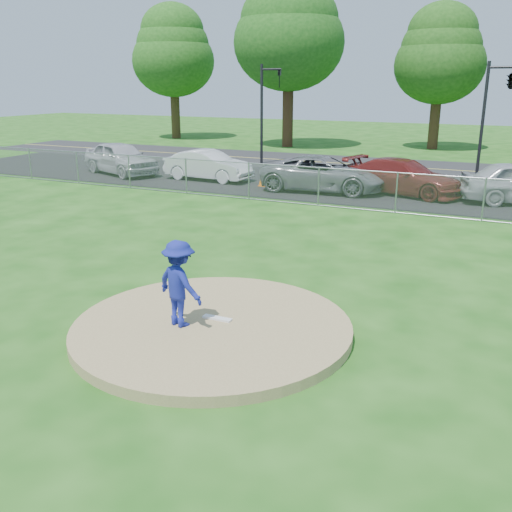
{
  "coord_description": "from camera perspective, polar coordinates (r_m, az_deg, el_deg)",
  "views": [
    {
      "loc": [
        5.07,
        -8.84,
        4.69
      ],
      "look_at": [
        0.0,
        2.0,
        1.0
      ],
      "focal_mm": 40.0,
      "sensor_mm": 36.0,
      "label": 1
    }
  ],
  "objects": [
    {
      "name": "ground",
      "position": [
        20.07,
        9.74,
        3.37
      ],
      "size": [
        120.0,
        120.0,
        0.0
      ],
      "primitive_type": "plane",
      "color": "#184C10",
      "rests_on": "ground"
    },
    {
      "name": "traffic_cone",
      "position": [
        26.62,
        0.69,
        7.85
      ],
      "size": [
        0.4,
        0.4,
        0.77
      ],
      "primitive_type": "cone",
      "color": "orange",
      "rests_on": "parking_lot"
    },
    {
      "name": "pitchers_mound",
      "position": [
        11.18,
        -4.38,
        -7.16
      ],
      "size": [
        5.4,
        5.4,
        0.2
      ],
      "primitive_type": "cylinder",
      "color": "#978052",
      "rests_on": "ground"
    },
    {
      "name": "parking_lot",
      "position": [
        26.26,
        13.62,
        6.38
      ],
      "size": [
        50.0,
        8.0,
        0.01
      ],
      "primitive_type": "cube",
      "color": "black",
      "rests_on": "ground"
    },
    {
      "name": "street",
      "position": [
        33.56,
        16.31,
        8.42
      ],
      "size": [
        60.0,
        7.0,
        0.01
      ],
      "primitive_type": "cube",
      "color": "black",
      "rests_on": "ground"
    },
    {
      "name": "parked_car_gray",
      "position": [
        25.51,
        6.75,
        8.17
      ],
      "size": [
        5.64,
        2.92,
        1.52
      ],
      "primitive_type": "imported",
      "rotation": [
        0.0,
        0.0,
        1.65
      ],
      "color": "slate",
      "rests_on": "parking_lot"
    },
    {
      "name": "parked_car_white",
      "position": [
        28.31,
        -4.82,
        9.04
      ],
      "size": [
        4.46,
        1.75,
        1.45
      ],
      "primitive_type": "imported",
      "rotation": [
        0.0,
        0.0,
        1.52
      ],
      "color": "white",
      "rests_on": "parking_lot"
    },
    {
      "name": "tree_left",
      "position": [
        43.11,
        3.33,
        21.83
      ],
      "size": [
        7.84,
        7.84,
        12.53
      ],
      "color": "#351F13",
      "rests_on": "ground"
    },
    {
      "name": "pitcher",
      "position": [
        10.82,
        -7.67,
        -2.75
      ],
      "size": [
        1.22,
        0.92,
        1.67
      ],
      "primitive_type": "imported",
      "rotation": [
        0.0,
        0.0,
        2.84
      ],
      "color": "navy",
      "rests_on": "pitchers_mound"
    },
    {
      "name": "chain_link_fence",
      "position": [
        21.81,
        11.28,
        6.39
      ],
      "size": [
        40.0,
        0.06,
        1.5
      ],
      "primitive_type": "cube",
      "color": "gray",
      "rests_on": "ground"
    },
    {
      "name": "pitching_rubber",
      "position": [
        11.29,
        -3.9,
        -6.23
      ],
      "size": [
        0.6,
        0.15,
        0.04
      ],
      "primitive_type": "cube",
      "color": "white",
      "rests_on": "pitchers_mound"
    },
    {
      "name": "tree_far_left",
      "position": [
        49.89,
        -8.31,
        19.68
      ],
      "size": [
        6.72,
        6.72,
        10.74
      ],
      "color": "#362613",
      "rests_on": "ground"
    },
    {
      "name": "parked_car_darkred",
      "position": [
        25.4,
        14.52,
        7.68
      ],
      "size": [
        5.5,
        3.36,
        1.49
      ],
      "primitive_type": "imported",
      "rotation": [
        0.0,
        0.0,
        1.31
      ],
      "color": "maroon",
      "rests_on": "parking_lot"
    },
    {
      "name": "parked_car_silver",
      "position": [
        30.89,
        -13.39,
        9.52
      ],
      "size": [
        5.27,
        3.61,
        1.67
      ],
      "primitive_type": "imported",
      "rotation": [
        0.0,
        0.0,
        1.2
      ],
      "color": "silver",
      "rests_on": "parking_lot"
    },
    {
      "name": "traffic_signal_left",
      "position": [
        33.83,
        0.94,
        14.88
      ],
      "size": [
        1.28,
        0.2,
        5.6
      ],
      "color": "black",
      "rests_on": "ground"
    },
    {
      "name": "tree_center",
      "position": [
        43.31,
        17.97,
        18.7
      ],
      "size": [
        6.16,
        6.16,
        9.84
      ],
      "color": "#3B2415",
      "rests_on": "ground"
    },
    {
      "name": "traffic_signal_center",
      "position": [
        30.86,
        23.96,
        15.58
      ],
      "size": [
        1.42,
        2.48,
        5.6
      ],
      "color": "black",
      "rests_on": "ground"
    }
  ]
}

